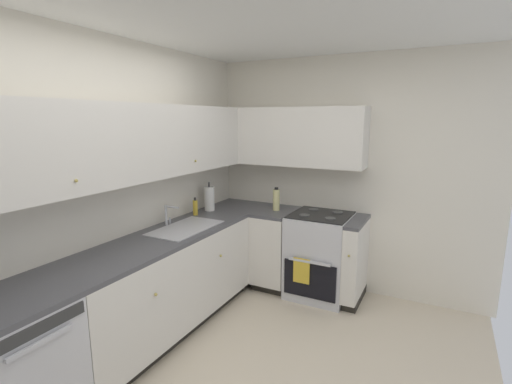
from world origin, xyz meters
The scene contains 15 objects.
wall_back centered at (0.00, 1.50, 1.27)m, with size 4.22×0.05×2.54m, color silver.
wall_right centered at (2.08, 0.00, 1.27)m, with size 0.05×3.04×2.54m, color silver.
dishwasher centered at (-0.86, 1.17, 0.43)m, with size 0.60×0.63×0.85m.
lower_cabinets_back centered at (0.45, 1.17, 0.43)m, with size 2.02×0.62×0.85m.
countertop_back centered at (0.45, 1.17, 0.87)m, with size 3.22×0.60×0.04m, color #4C4C51.
lower_cabinets_right centered at (1.76, 0.43, 0.43)m, with size 0.62×1.16×0.85m.
countertop_right centered at (1.76, 0.43, 0.87)m, with size 0.60×1.16×0.03m.
oven_range centered at (1.78, 0.16, 0.45)m, with size 0.68×0.62×1.04m.
upper_cabinets_back centered at (0.29, 1.31, 1.70)m, with size 2.90×0.34×0.62m.
upper_cabinets_right centered at (1.90, 0.62, 1.70)m, with size 0.32×1.70×0.62m.
sink centered at (0.74, 1.14, 0.85)m, with size 0.71×0.40×0.10m.
faucet centered at (0.75, 1.35, 1.01)m, with size 0.07×0.16×0.20m.
soap_bottle centered at (1.18, 1.35, 0.97)m, with size 0.05×0.05×0.19m.
paper_towel_roll centered at (1.41, 1.33, 1.02)m, with size 0.11×0.11×0.33m.
oil_bottle centered at (1.76, 0.68, 1.01)m, with size 0.08×0.08×0.26m.
Camera 1 is at (-1.91, -0.96, 1.89)m, focal length 26.06 mm.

